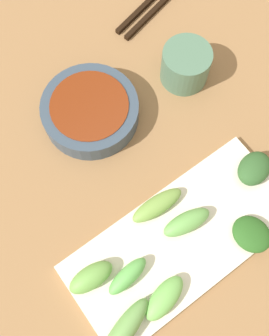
% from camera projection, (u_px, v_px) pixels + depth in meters
% --- Properties ---
extents(tabletop, '(2.10, 2.10, 0.02)m').
position_uv_depth(tabletop, '(137.00, 186.00, 0.59)').
color(tabletop, olive).
rests_on(tabletop, ground).
extents(sauce_bowl, '(0.14, 0.14, 0.04)m').
position_uv_depth(sauce_bowl, '(90.00, 110.00, 0.59)').
color(sauce_bowl, '#374859').
rests_on(sauce_bowl, tabletop).
extents(serving_plate, '(0.14, 0.32, 0.01)m').
position_uv_depth(serving_plate, '(183.00, 239.00, 0.55)').
color(serving_plate, silver).
rests_on(serving_plate, tabletop).
extents(broccoli_leafy_0, '(0.06, 0.06, 0.02)m').
position_uv_depth(broccoli_leafy_0, '(252.00, 234.00, 0.53)').
color(broccoli_leafy_0, '#295B1F').
rests_on(broccoli_leafy_0, serving_plate).
extents(broccoli_stalk_1, '(0.04, 0.07, 0.03)m').
position_uv_depth(broccoli_stalk_1, '(187.00, 222.00, 0.53)').
color(broccoli_stalk_1, '#68AA50').
rests_on(broccoli_stalk_1, serving_plate).
extents(broccoli_stalk_2, '(0.05, 0.10, 0.03)m').
position_uv_depth(broccoli_stalk_2, '(124.00, 331.00, 0.49)').
color(broccoli_stalk_2, '#6BA352').
rests_on(broccoli_stalk_2, serving_plate).
extents(broccoli_stalk_3, '(0.05, 0.07, 0.02)m').
position_uv_depth(broccoli_stalk_3, '(164.00, 298.00, 0.50)').
color(broccoli_stalk_3, '#6FB754').
rests_on(broccoli_stalk_3, serving_plate).
extents(broccoli_stalk_4, '(0.03, 0.06, 0.03)m').
position_uv_depth(broccoli_stalk_4, '(91.00, 277.00, 0.51)').
color(broccoli_stalk_4, '#6CAA4B').
rests_on(broccoli_stalk_4, serving_plate).
extents(broccoli_leafy_5, '(0.06, 0.06, 0.03)m').
position_uv_depth(broccoli_leafy_5, '(254.00, 168.00, 0.56)').
color(broccoli_leafy_5, '#2F5929').
rests_on(broccoli_leafy_5, serving_plate).
extents(broccoli_stalk_6, '(0.03, 0.08, 0.02)m').
position_uv_depth(broccoli_stalk_6, '(156.00, 206.00, 0.54)').
color(broccoli_stalk_6, '#77A447').
rests_on(broccoli_stalk_6, serving_plate).
extents(broccoli_stalk_7, '(0.03, 0.06, 0.02)m').
position_uv_depth(broccoli_stalk_7, '(128.00, 276.00, 0.51)').
color(broccoli_stalk_7, '#61B553').
rests_on(broccoli_stalk_7, serving_plate).
extents(tea_cup, '(0.07, 0.07, 0.06)m').
position_uv_depth(tea_cup, '(185.00, 65.00, 0.61)').
color(tea_cup, '#4F775D').
rests_on(tea_cup, tabletop).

